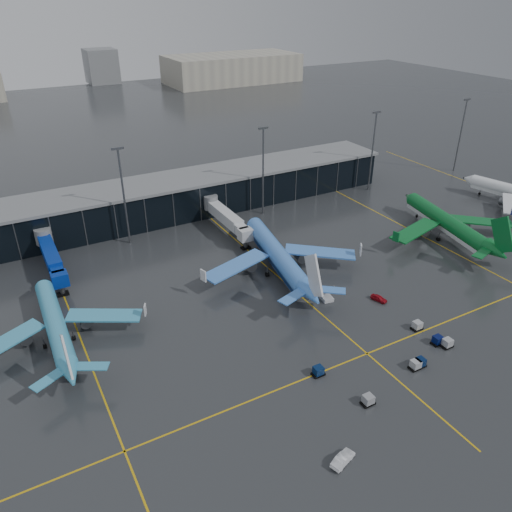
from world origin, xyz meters
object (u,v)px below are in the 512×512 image
baggage_carts (405,357)px  service_van_red (379,298)px  airliner_arkefly (52,313)px  airliner_aer_lingus (447,213)px  mobile_airstair (326,296)px  airliner_klm_near (277,244)px  service_van_white (343,459)px

baggage_carts → service_van_red: (8.98, 17.15, -0.14)m
airliner_arkefly → airliner_aer_lingus: size_ratio=0.87×
mobile_airstair → service_van_red: mobile_airstair is taller
airliner_klm_near → mobile_airstair: (2.86, -16.00, -6.11)m
airliner_aer_lingus → mobile_airstair: size_ratio=12.46×
airliner_klm_near → service_van_white: (-19.85, -51.20, -6.17)m
airliner_arkefly → airliner_aer_lingus: 98.66m
service_van_white → mobile_airstair: bearing=-51.6°
airliner_arkefly → service_van_red: bearing=-16.7°
airliner_arkefly → baggage_carts: 64.96m
service_van_red → airliner_arkefly: bearing=144.6°
baggage_carts → service_van_white: bearing=-152.5°
airliner_aer_lingus → airliner_arkefly: bearing=-169.7°
mobile_airstair → service_van_white: (-22.71, -35.20, -0.06)m
airliner_arkefly → mobile_airstair: bearing=-13.7°
airliner_klm_near → service_van_white: bearing=-100.7°
service_van_red → baggage_carts: bearing=-135.5°
airliner_klm_near → airliner_aer_lingus: airliner_klm_near is taller
baggage_carts → service_van_red: bearing=62.4°
airliner_arkefly → airliner_aer_lingus: bearing=-1.5°
airliner_klm_near → service_van_white: 55.26m
airliner_arkefly → mobile_airstair: 54.78m
mobile_airstair → baggage_carts: bearing=-79.9°
baggage_carts → mobile_airstair: size_ratio=7.89×
airliner_klm_near → airliner_arkefly: bearing=-166.8°
mobile_airstair → service_van_red: 11.20m
airliner_klm_near → airliner_aer_lingus: (48.63, -6.21, -0.18)m
service_van_red → service_van_white: bearing=-155.6°
mobile_airstair → service_van_white: bearing=-113.9°
mobile_airstair → service_van_white: mobile_airstair is taller
airliner_aer_lingus → service_van_red: airliner_aer_lingus is taller
airliner_arkefly → baggage_carts: airliner_arkefly is taller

